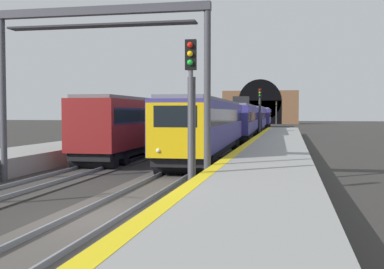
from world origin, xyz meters
The scene contains 11 objects.
ground_plane centered at (0.00, 0.00, 0.00)m, with size 320.00×320.00×0.00m, color #302D2B.
platform_right centered at (0.00, -4.33, 0.47)m, with size 112.00×4.11×0.95m, color gray.
platform_right_edge_strip centered at (0.00, -2.53, 0.95)m, with size 112.00×0.50×0.01m, color yellow.
track_main_line centered at (0.00, 0.00, 0.04)m, with size 160.00×3.11×0.21m.
train_main_approaching centered at (51.09, 0.00, 2.25)m, with size 85.74×3.43×4.83m.
train_adjacent_platform centered at (31.14, 5.08, 2.33)m, with size 41.33×2.96×4.94m.
railway_signal_near centered at (3.46, -1.99, 3.38)m, with size 0.39×0.38×5.62m.
railway_signal_mid centered at (41.47, -1.99, 3.47)m, with size 0.39×0.38×5.78m.
railway_signal_far centered at (104.12, -1.99, 3.42)m, with size 0.39×0.38×5.68m.
overhead_signal_gantry centered at (6.33, 2.54, 5.75)m, with size 0.70×9.51×7.56m.
tunnel_portal centered at (114.91, 2.54, 4.41)m, with size 2.27×19.85×11.68m.
Camera 1 is at (-13.04, -5.41, 3.11)m, focal length 45.14 mm.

